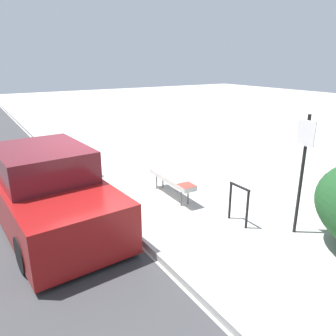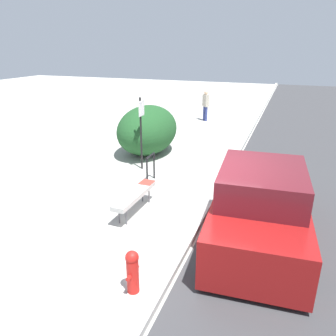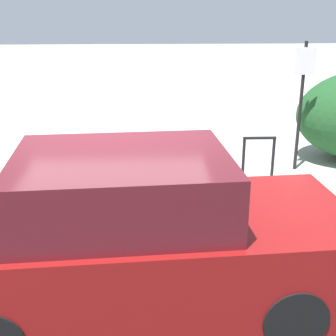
{
  "view_description": "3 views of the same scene",
  "coord_description": "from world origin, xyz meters",
  "px_view_note": "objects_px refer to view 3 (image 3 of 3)",
  "views": [
    {
      "loc": [
        6.67,
        -2.44,
        3.19
      ],
      "look_at": [
        0.01,
        1.71,
        0.6
      ],
      "focal_mm": 35.0,
      "sensor_mm": 36.0,
      "label": 1
    },
    {
      "loc": [
        -5.9,
        -1.62,
        3.79
      ],
      "look_at": [
        1.9,
        1.3,
        0.64
      ],
      "focal_mm": 35.0,
      "sensor_mm": 36.0,
      "label": 2
    },
    {
      "loc": [
        0.43,
        -5.39,
        2.92
      ],
      "look_at": [
        0.72,
        1.06,
        0.63
      ],
      "focal_mm": 50.0,
      "sensor_mm": 36.0,
      "label": 3
    }
  ],
  "objects_px": {
    "bench": "(146,168)",
    "parked_car_near": "(137,241)",
    "bike_rack": "(258,155)",
    "sign_post": "(302,95)"
  },
  "relations": [
    {
      "from": "bench",
      "to": "sign_post",
      "type": "bearing_deg",
      "value": 23.15
    },
    {
      "from": "bench",
      "to": "parked_car_near",
      "type": "height_order",
      "value": "parked_car_near"
    },
    {
      "from": "bench",
      "to": "parked_car_near",
      "type": "relative_size",
      "value": 0.4
    },
    {
      "from": "sign_post",
      "to": "parked_car_near",
      "type": "height_order",
      "value": "sign_post"
    },
    {
      "from": "bike_rack",
      "to": "sign_post",
      "type": "height_order",
      "value": "sign_post"
    },
    {
      "from": "sign_post",
      "to": "bike_rack",
      "type": "bearing_deg",
      "value": -142.03
    },
    {
      "from": "bench",
      "to": "parked_car_near",
      "type": "bearing_deg",
      "value": -90.13
    },
    {
      "from": "bench",
      "to": "parked_car_near",
      "type": "xyz_separation_m",
      "value": [
        -0.09,
        -2.86,
        0.25
      ]
    },
    {
      "from": "bench",
      "to": "bike_rack",
      "type": "height_order",
      "value": "bike_rack"
    },
    {
      "from": "bench",
      "to": "bike_rack",
      "type": "xyz_separation_m",
      "value": [
        1.88,
        0.41,
        0.05
      ]
    }
  ]
}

